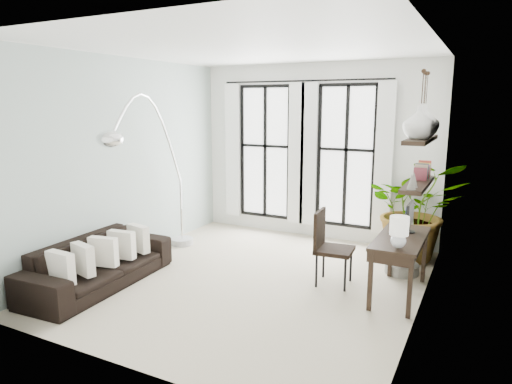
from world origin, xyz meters
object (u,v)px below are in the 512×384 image
Objects in this scene: buddha at (403,249)px; arc_lamp at (149,133)px; sofa at (99,263)px; desk at (400,242)px; desk_chair at (328,242)px; plant at (416,210)px.

arc_lamp is at bearing -159.46° from buddha.
sofa is 4.05m from desk.
sofa is 2.52× the size of buddha.
buddha is at bearing 40.09° from desk_chair.
sofa is at bearing -158.52° from desk.
desk is (3.74, 1.47, 0.42)m from sofa.
desk_chair is (2.78, 1.51, 0.27)m from sofa.
desk_chair is (-0.92, -1.63, -0.22)m from plant.
plant is 1.20× the size of desk.
desk_chair is 1.17× the size of buddha.
plant reaches higher than desk.
desk_chair is at bearing 9.88° from arc_lamp.
arc_lamp reaches higher than buddha.
desk_chair reaches higher than sofa.
buddha is at bearing -60.10° from sofa.
plant is at bearing 55.99° from desk_chair.
buddha is (-0.09, 0.90, -0.37)m from desk.
buddha reaches higher than sofa.
plant is at bearing 91.55° from desk.
arc_lamp reaches higher than desk_chair.
arc_lamp is (-3.60, -2.10, 1.23)m from plant.
desk_chair is at bearing -119.35° from plant.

